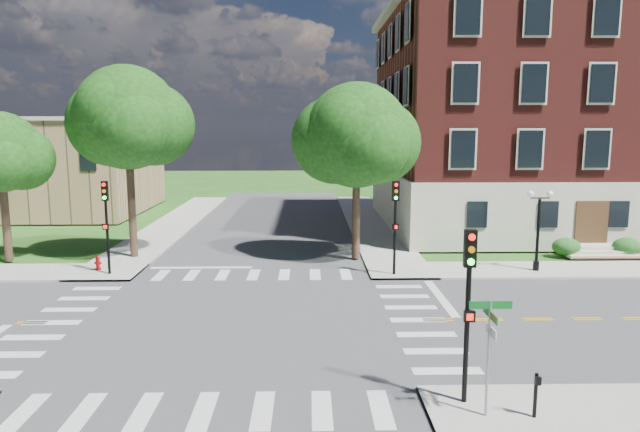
{
  "coord_description": "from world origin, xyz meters",
  "views": [
    {
      "loc": [
        2.84,
        -21.63,
        7.57
      ],
      "look_at": [
        3.44,
        6.55,
        3.2
      ],
      "focal_mm": 32.0,
      "sensor_mm": 36.0,
      "label": 1
    }
  ],
  "objects_px": {
    "twin_lamp_west": "(538,225)",
    "traffic_signal_nw": "(106,215)",
    "traffic_signal_se": "(468,294)",
    "fire_hydrant": "(98,264)",
    "street_sign_pole": "(489,336)",
    "push_button_post": "(536,393)",
    "traffic_signal_ne": "(395,215)"
  },
  "relations": [
    {
      "from": "street_sign_pole",
      "to": "traffic_signal_se",
      "type": "bearing_deg",
      "value": 115.2
    },
    {
      "from": "push_button_post",
      "to": "fire_hydrant",
      "type": "relative_size",
      "value": 1.6
    },
    {
      "from": "twin_lamp_west",
      "to": "street_sign_pole",
      "type": "relative_size",
      "value": 1.36
    },
    {
      "from": "traffic_signal_ne",
      "to": "street_sign_pole",
      "type": "bearing_deg",
      "value": -89.14
    },
    {
      "from": "twin_lamp_west",
      "to": "push_button_post",
      "type": "height_order",
      "value": "twin_lamp_west"
    },
    {
      "from": "traffic_signal_ne",
      "to": "street_sign_pole",
      "type": "height_order",
      "value": "traffic_signal_ne"
    },
    {
      "from": "traffic_signal_nw",
      "to": "fire_hydrant",
      "type": "relative_size",
      "value": 6.4
    },
    {
      "from": "traffic_signal_ne",
      "to": "twin_lamp_west",
      "type": "relative_size",
      "value": 1.13
    },
    {
      "from": "twin_lamp_west",
      "to": "push_button_post",
      "type": "relative_size",
      "value": 3.53
    },
    {
      "from": "street_sign_pole",
      "to": "fire_hydrant",
      "type": "distance_m",
      "value": 22.39
    },
    {
      "from": "traffic_signal_nw",
      "to": "street_sign_pole",
      "type": "distance_m",
      "value": 21.13
    },
    {
      "from": "traffic_signal_nw",
      "to": "twin_lamp_west",
      "type": "relative_size",
      "value": 1.13
    },
    {
      "from": "traffic_signal_nw",
      "to": "fire_hydrant",
      "type": "bearing_deg",
      "value": 136.7
    },
    {
      "from": "traffic_signal_ne",
      "to": "push_button_post",
      "type": "xyz_separation_m",
      "value": [
        1.46,
        -14.7,
        -2.39
      ]
    },
    {
      "from": "street_sign_pole",
      "to": "push_button_post",
      "type": "distance_m",
      "value": 1.96
    },
    {
      "from": "twin_lamp_west",
      "to": "fire_hydrant",
      "type": "distance_m",
      "value": 23.26
    },
    {
      "from": "fire_hydrant",
      "to": "traffic_signal_ne",
      "type": "bearing_deg",
      "value": -4.47
    },
    {
      "from": "traffic_signal_se",
      "to": "street_sign_pole",
      "type": "height_order",
      "value": "traffic_signal_se"
    },
    {
      "from": "twin_lamp_west",
      "to": "traffic_signal_nw",
      "type": "bearing_deg",
      "value": -179.31
    },
    {
      "from": "traffic_signal_se",
      "to": "traffic_signal_ne",
      "type": "relative_size",
      "value": 1.0
    },
    {
      "from": "traffic_signal_ne",
      "to": "push_button_post",
      "type": "height_order",
      "value": "traffic_signal_ne"
    },
    {
      "from": "traffic_signal_ne",
      "to": "traffic_signal_nw",
      "type": "distance_m",
      "value": 14.68
    },
    {
      "from": "traffic_signal_se",
      "to": "street_sign_pole",
      "type": "xyz_separation_m",
      "value": [
        0.36,
        -0.77,
        -0.88
      ]
    },
    {
      "from": "street_sign_pole",
      "to": "push_button_post",
      "type": "bearing_deg",
      "value": -5.76
    },
    {
      "from": "traffic_signal_ne",
      "to": "traffic_signal_nw",
      "type": "height_order",
      "value": "same"
    },
    {
      "from": "traffic_signal_ne",
      "to": "fire_hydrant",
      "type": "distance_m",
      "value": 15.83
    },
    {
      "from": "traffic_signal_ne",
      "to": "traffic_signal_se",
      "type": "bearing_deg",
      "value": -90.59
    },
    {
      "from": "traffic_signal_se",
      "to": "twin_lamp_west",
      "type": "bearing_deg",
      "value": 61.78
    },
    {
      "from": "traffic_signal_se",
      "to": "fire_hydrant",
      "type": "bearing_deg",
      "value": 135.73
    },
    {
      "from": "traffic_signal_se",
      "to": "fire_hydrant",
      "type": "relative_size",
      "value": 6.4
    },
    {
      "from": "traffic_signal_se",
      "to": "traffic_signal_nw",
      "type": "bearing_deg",
      "value": 135.67
    },
    {
      "from": "twin_lamp_west",
      "to": "fire_hydrant",
      "type": "height_order",
      "value": "twin_lamp_west"
    }
  ]
}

